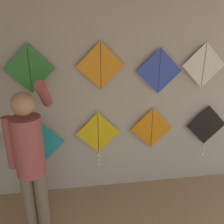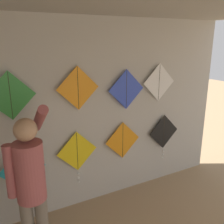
{
  "view_description": "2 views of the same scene",
  "coord_description": "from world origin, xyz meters",
  "px_view_note": "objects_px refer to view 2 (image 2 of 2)",
  "views": [
    {
      "loc": [
        -0.25,
        1.01,
        2.42
      ],
      "look_at": [
        0.18,
        3.89,
        1.31
      ],
      "focal_mm": 40.0,
      "sensor_mm": 36.0,
      "label": 1
    },
    {
      "loc": [
        -1.09,
        0.96,
        2.5
      ],
      "look_at": [
        0.47,
        3.89,
        1.52
      ],
      "focal_mm": 40.0,
      "sensor_mm": 36.0,
      "label": 2
    }
  ],
  "objects_px": {
    "kite_7": "(78,88)",
    "shopkeeper": "(31,182)",
    "kite_4": "(164,134)",
    "kite_2": "(77,154)",
    "kite_3": "(123,140)",
    "kite_1": "(23,172)",
    "kite_9": "(159,82)",
    "kite_8": "(126,89)",
    "kite_6": "(10,96)"
  },
  "relations": [
    {
      "from": "kite_1",
      "to": "kite_6",
      "type": "xyz_separation_m",
      "value": [
        -0.04,
        0.0,
        1.05
      ]
    },
    {
      "from": "kite_6",
      "to": "kite_7",
      "type": "distance_m",
      "value": 0.87
    },
    {
      "from": "kite_2",
      "to": "kite_6",
      "type": "xyz_separation_m",
      "value": [
        -0.82,
        0.0,
        0.95
      ]
    },
    {
      "from": "kite_9",
      "to": "kite_7",
      "type": "bearing_deg",
      "value": 180.0
    },
    {
      "from": "kite_4",
      "to": "kite_9",
      "type": "height_order",
      "value": "kite_9"
    },
    {
      "from": "kite_1",
      "to": "kite_7",
      "type": "distance_m",
      "value": 1.34
    },
    {
      "from": "shopkeeper",
      "to": "kite_1",
      "type": "relative_size",
      "value": 2.29
    },
    {
      "from": "kite_3",
      "to": "kite_7",
      "type": "distance_m",
      "value": 1.16
    },
    {
      "from": "kite_1",
      "to": "kite_9",
      "type": "distance_m",
      "value": 2.44
    },
    {
      "from": "kite_8",
      "to": "kite_9",
      "type": "relative_size",
      "value": 1.0
    },
    {
      "from": "kite_2",
      "to": "shopkeeper",
      "type": "bearing_deg",
      "value": -136.84
    },
    {
      "from": "shopkeeper",
      "to": "kite_3",
      "type": "bearing_deg",
      "value": 35.68
    },
    {
      "from": "kite_2",
      "to": "kite_9",
      "type": "bearing_deg",
      "value": 0.03
    },
    {
      "from": "kite_6",
      "to": "kite_3",
      "type": "bearing_deg",
      "value": 0.0
    },
    {
      "from": "kite_7",
      "to": "kite_8",
      "type": "xyz_separation_m",
      "value": [
        0.77,
        0.0,
        -0.09
      ]
    },
    {
      "from": "kite_1",
      "to": "kite_7",
      "type": "relative_size",
      "value": 1.34
    },
    {
      "from": "shopkeeper",
      "to": "kite_7",
      "type": "height_order",
      "value": "kite_7"
    },
    {
      "from": "kite_6",
      "to": "kite_8",
      "type": "xyz_separation_m",
      "value": [
        1.64,
        0.0,
        -0.08
      ]
    },
    {
      "from": "kite_3",
      "to": "kite_2",
      "type": "bearing_deg",
      "value": -179.94
    },
    {
      "from": "shopkeeper",
      "to": "kite_1",
      "type": "height_order",
      "value": "shopkeeper"
    },
    {
      "from": "shopkeeper",
      "to": "kite_1",
      "type": "bearing_deg",
      "value": 99.22
    },
    {
      "from": "kite_2",
      "to": "kite_7",
      "type": "xyz_separation_m",
      "value": [
        0.05,
        0.0,
        0.96
      ]
    },
    {
      "from": "kite_1",
      "to": "shopkeeper",
      "type": "bearing_deg",
      "value": -91.09
    },
    {
      "from": "kite_8",
      "to": "kite_7",
      "type": "bearing_deg",
      "value": 180.0
    },
    {
      "from": "shopkeeper",
      "to": "kite_7",
      "type": "relative_size",
      "value": 3.07
    },
    {
      "from": "shopkeeper",
      "to": "kite_4",
      "type": "height_order",
      "value": "shopkeeper"
    },
    {
      "from": "kite_9",
      "to": "kite_1",
      "type": "bearing_deg",
      "value": -179.98
    },
    {
      "from": "shopkeeper",
      "to": "kite_9",
      "type": "distance_m",
      "value": 2.46
    },
    {
      "from": "kite_3",
      "to": "kite_9",
      "type": "height_order",
      "value": "kite_9"
    },
    {
      "from": "kite_4",
      "to": "kite_6",
      "type": "height_order",
      "value": "kite_6"
    },
    {
      "from": "kite_4",
      "to": "kite_6",
      "type": "bearing_deg",
      "value": 179.98
    },
    {
      "from": "kite_4",
      "to": "kite_8",
      "type": "xyz_separation_m",
      "value": [
        -0.78,
        0.0,
        0.86
      ]
    },
    {
      "from": "shopkeeper",
      "to": "kite_3",
      "type": "xyz_separation_m",
      "value": [
        1.55,
        0.74,
        -0.12
      ]
    },
    {
      "from": "kite_2",
      "to": "kite_8",
      "type": "distance_m",
      "value": 1.2
    },
    {
      "from": "shopkeeper",
      "to": "kite_4",
      "type": "distance_m",
      "value": 2.5
    },
    {
      "from": "kite_1",
      "to": "kite_3",
      "type": "bearing_deg",
      "value": 0.03
    },
    {
      "from": "shopkeeper",
      "to": "kite_6",
      "type": "distance_m",
      "value": 1.07
    },
    {
      "from": "kite_6",
      "to": "kite_7",
      "type": "bearing_deg",
      "value": 0.0
    },
    {
      "from": "kite_9",
      "to": "kite_2",
      "type": "bearing_deg",
      "value": -179.97
    },
    {
      "from": "kite_1",
      "to": "kite_2",
      "type": "distance_m",
      "value": 0.78
    },
    {
      "from": "kite_7",
      "to": "kite_8",
      "type": "distance_m",
      "value": 0.78
    },
    {
      "from": "shopkeeper",
      "to": "kite_7",
      "type": "xyz_separation_m",
      "value": [
        0.83,
        0.74,
        0.79
      ]
    },
    {
      "from": "kite_9",
      "to": "shopkeeper",
      "type": "bearing_deg",
      "value": -161.66
    },
    {
      "from": "kite_3",
      "to": "kite_6",
      "type": "relative_size",
      "value": 1.0
    },
    {
      "from": "kite_7",
      "to": "shopkeeper",
      "type": "bearing_deg",
      "value": -138.58
    },
    {
      "from": "shopkeeper",
      "to": "kite_8",
      "type": "xyz_separation_m",
      "value": [
        1.61,
        0.74,
        0.7
      ]
    },
    {
      "from": "kite_2",
      "to": "kite_3",
      "type": "height_order",
      "value": "kite_3"
    },
    {
      "from": "shopkeeper",
      "to": "kite_2",
      "type": "distance_m",
      "value": 1.09
    },
    {
      "from": "kite_7",
      "to": "kite_9",
      "type": "bearing_deg",
      "value": 0.0
    },
    {
      "from": "kite_1",
      "to": "kite_8",
      "type": "xyz_separation_m",
      "value": [
        1.59,
        0.0,
        0.97
      ]
    }
  ]
}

